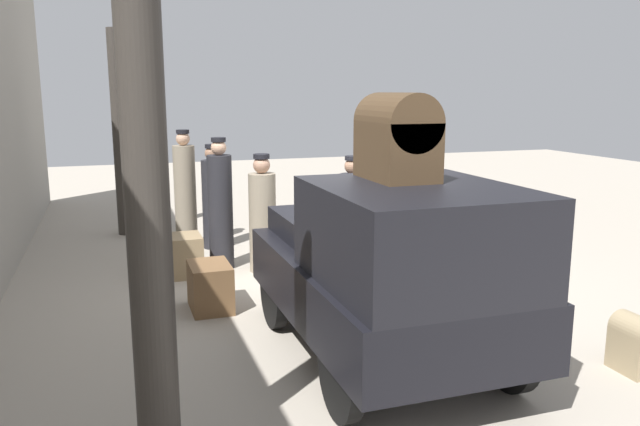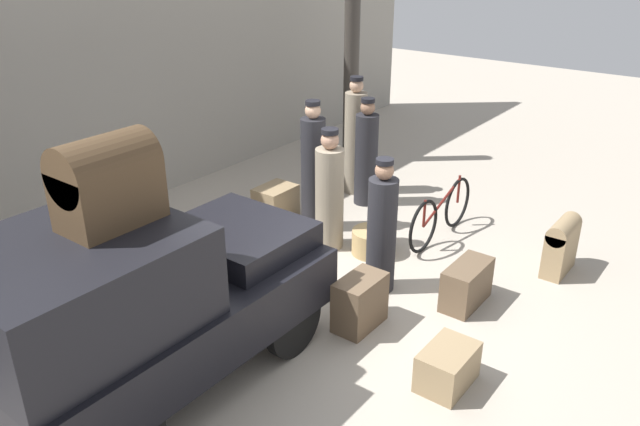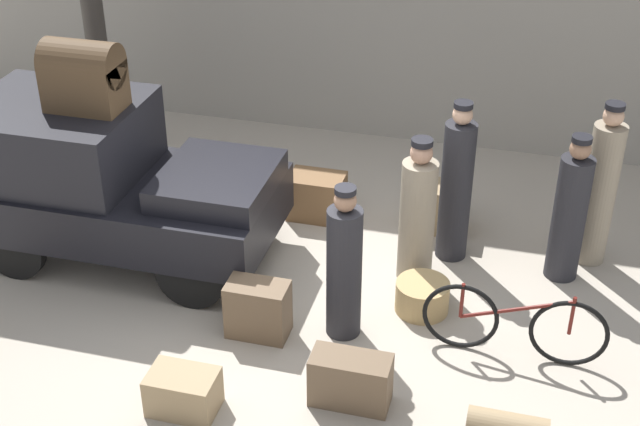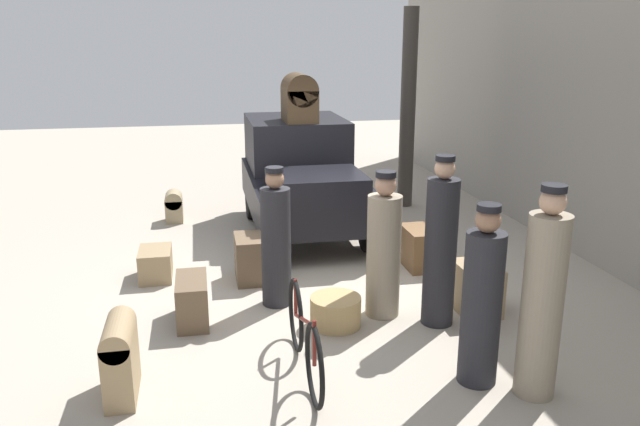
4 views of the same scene
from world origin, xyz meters
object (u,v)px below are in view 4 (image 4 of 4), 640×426
Objects in this scene: trunk_umber_medium at (249,259)px; trunk_large_brown at (120,356)px; bicycle at (304,337)px; suitcase_small_leather at (421,248)px; trunk_wicker_pale at (156,264)px; trunk_on_truck_roof at (299,97)px; porter_with_bicycle at (482,303)px; suitcase_tan_flat at (476,288)px; conductor_in_dark_uniform at (276,243)px; porter_standing_middle at (384,251)px; suitcase_black_upright at (192,300)px; porter_carrying_trunk at (440,248)px; trunk_barrel_dark at (174,206)px; porter_lifting_near_truck at (542,301)px; truck at (301,173)px; wicker_basket at (336,311)px.

trunk_large_brown reaches higher than trunk_umber_medium.
bicycle is 2.65× the size of suitcase_small_leather.
trunk_on_truck_roof reaches higher than trunk_wicker_pale.
porter_with_bicycle is at bearing 32.49° from trunk_umber_medium.
trunk_umber_medium is at bearing -120.56° from suitcase_tan_flat.
porter_standing_middle is at bearing 65.51° from conductor_in_dark_uniform.
bicycle is at bearing -39.44° from suitcase_small_leather.
suitcase_tan_flat is at bearing 83.81° from suitcase_black_upright.
porter_standing_middle is at bearing -121.96° from porter_carrying_trunk.
suitcase_tan_flat is 1.46m from suitcase_small_leather.
trunk_large_brown reaches higher than suitcase_small_leather.
trunk_on_truck_roof is at bearing -173.97° from porter_standing_middle.
suitcase_tan_flat is 0.88× the size of suitcase_small_leather.
trunk_on_truck_roof reaches higher than porter_carrying_trunk.
trunk_barrel_dark reaches higher than suitcase_black_upright.
porter_with_bicycle is 2.76× the size of trunk_wicker_pale.
conductor_in_dark_uniform is (-0.83, -1.63, -0.11)m from porter_carrying_trunk.
porter_lifting_near_truck is 2.42× the size of trunk_on_truck_roof.
trunk_umber_medium is 1.30m from suitcase_black_upright.
suitcase_tan_flat is at bearing 83.07° from porter_standing_middle.
suitcase_black_upright is (-2.01, -2.90, -0.62)m from porter_lifting_near_truck.
truck reaches higher than suitcase_black_upright.
bicycle reaches higher than suitcase_small_leather.
conductor_in_dark_uniform is 1.12m from suitcase_black_upright.
suitcase_black_upright is (0.30, -0.96, -0.50)m from conductor_in_dark_uniform.
suitcase_small_leather is at bearing 144.80° from porter_standing_middle.
trunk_wicker_pale is 1.00× the size of trunk_umber_medium.
suitcase_small_leather is at bearing 90.91° from trunk_umber_medium.
trunk_on_truck_roof is at bearing 69.68° from trunk_barrel_dark.
trunk_barrel_dark is 2.81m from trunk_on_truck_roof.
porter_lifting_near_truck is 1.14× the size of porter_standing_middle.
suitcase_small_leather is (-2.85, 0.51, -0.49)m from porter_with_bicycle.
suitcase_small_leather is (-1.33, 0.94, -0.48)m from porter_standing_middle.
truck is 3.59m from suitcase_black_upright.
porter_carrying_trunk is 1.12× the size of porter_with_bicycle.
suitcase_tan_flat is (-0.98, 2.12, -0.09)m from bicycle.
wicker_basket is at bearing 28.13° from trunk_umber_medium.
trunk_wicker_pale is 0.85× the size of suitcase_black_upright.
wicker_basket is 2.64m from trunk_wicker_pale.
trunk_on_truck_roof is (-2.91, 0.75, 1.34)m from conductor_in_dark_uniform.
wicker_basket is at bearing -72.54° from porter_standing_middle.
truck is at bearing 176.53° from wicker_basket.
trunk_wicker_pale is at bearing -115.61° from suitcase_tan_flat.
porter_carrying_trunk reaches higher than trunk_barrel_dark.
trunk_umber_medium is (-1.62, -1.88, -0.57)m from porter_carrying_trunk.
trunk_umber_medium is at bearing -151.87° from wicker_basket.
suitcase_tan_flat is (3.42, 1.41, -0.65)m from truck.
suitcase_small_leather reaches higher than suitcase_black_upright.
porter_carrying_trunk reaches higher than bicycle.
trunk_wicker_pale is at bearing -94.25° from suitcase_small_leather.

